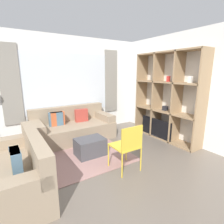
{
  "coord_description": "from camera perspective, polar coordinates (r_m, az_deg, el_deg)",
  "views": [
    {
      "loc": [
        -1.61,
        -1.52,
        1.76
      ],
      "look_at": [
        0.51,
        1.78,
        0.85
      ],
      "focal_mm": 28.0,
      "sensor_mm": 36.0,
      "label": 1
    }
  ],
  "objects": [
    {
      "name": "folding_chair",
      "position": [
        3.13,
        5.1,
        -10.35
      ],
      "size": [
        0.44,
        0.46,
        0.86
      ],
      "rotation": [
        0.0,
        0.0,
        3.14
      ],
      "color": "gold",
      "rests_on": "ground_plane"
    },
    {
      "name": "area_rug",
      "position": [
        3.77,
        -15.19,
        -15.12
      ],
      "size": [
        2.67,
        1.61,
        0.01
      ],
      "primitive_type": "cube",
      "color": "gray",
      "rests_on": "ground_plane"
    },
    {
      "name": "wall_right",
      "position": [
        4.99,
        18.34,
        7.7
      ],
      "size": [
        0.07,
        4.43,
        2.7
      ],
      "primitive_type": "cube",
      "color": "white",
      "rests_on": "ground_plane"
    },
    {
      "name": "ground_plane",
      "position": [
        2.82,
        12.06,
        -25.75
      ],
      "size": [
        16.0,
        16.0,
        0.0
      ],
      "primitive_type": "plane",
      "color": "#665B51"
    },
    {
      "name": "couch_main",
      "position": [
        4.74,
        -12.65,
        -5.11
      ],
      "size": [
        2.03,
        0.98,
        0.84
      ],
      "color": "gray",
      "rests_on": "ground_plane"
    },
    {
      "name": "couch_side",
      "position": [
        3.07,
        -29.87,
        -17.06
      ],
      "size": [
        0.98,
        1.72,
        0.84
      ],
      "rotation": [
        0.0,
        0.0,
        -1.57
      ],
      "color": "gray",
      "rests_on": "ground_plane"
    },
    {
      "name": "shelving_unit",
      "position": [
        4.78,
        17.6,
        4.25
      ],
      "size": [
        0.43,
        1.94,
        2.24
      ],
      "color": "silver",
      "rests_on": "ground_plane"
    },
    {
      "name": "ottoman",
      "position": [
        3.83,
        -7.13,
        -11.26
      ],
      "size": [
        0.6,
        0.44,
        0.38
      ],
      "color": "#47474C",
      "rests_on": "ground_plane"
    },
    {
      "name": "wall_back",
      "position": [
        5.06,
        -14.19,
        8.11
      ],
      "size": [
        5.63,
        0.11,
        2.7
      ],
      "color": "white",
      "rests_on": "ground_plane"
    }
  ]
}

